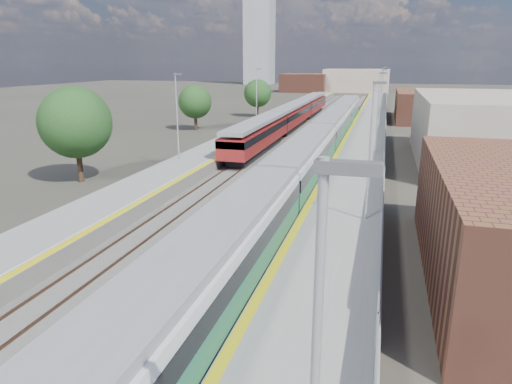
% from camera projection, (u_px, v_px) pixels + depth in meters
% --- Properties ---
extents(ground, '(320.00, 320.00, 0.00)m').
position_uv_depth(ground, '(318.00, 145.00, 53.25)').
color(ground, '#47443A').
rests_on(ground, ground).
extents(ballast_bed, '(10.50, 155.00, 0.06)m').
position_uv_depth(ballast_bed, '(302.00, 141.00, 56.14)').
color(ballast_bed, '#565451').
rests_on(ballast_bed, ground).
extents(tracks, '(8.96, 160.00, 0.17)m').
position_uv_depth(tracks, '(309.00, 138.00, 57.52)').
color(tracks, '#4C3323').
rests_on(tracks, ground).
extents(platform_right, '(4.70, 155.00, 8.52)m').
position_uv_depth(platform_right, '(365.00, 139.00, 54.05)').
color(platform_right, slate).
rests_on(platform_right, ground).
extents(platform_left, '(4.30, 155.00, 8.52)m').
position_uv_depth(platform_left, '(250.00, 135.00, 57.75)').
color(platform_left, slate).
rests_on(platform_left, ground).
extents(buildings, '(72.00, 185.50, 40.00)m').
position_uv_depth(buildings, '(301.00, 57.00, 136.99)').
color(buildings, brown).
rests_on(buildings, ground).
extents(green_train, '(2.81, 78.21, 3.09)m').
position_uv_depth(green_train, '(321.00, 139.00, 44.21)').
color(green_train, black).
rests_on(green_train, ground).
extents(red_train, '(2.71, 55.03, 3.42)m').
position_uv_depth(red_train, '(292.00, 115.00, 65.06)').
color(red_train, black).
rests_on(red_train, ground).
extents(tree_a, '(5.64, 5.64, 7.64)m').
position_uv_depth(tree_a, '(75.00, 123.00, 35.88)').
color(tree_a, '#382619').
rests_on(tree_a, ground).
extents(tree_b, '(4.66, 4.66, 6.32)m').
position_uv_depth(tree_b, '(195.00, 102.00, 63.93)').
color(tree_b, '#382619').
rests_on(tree_b, ground).
extents(tree_c, '(4.76, 4.76, 6.45)m').
position_uv_depth(tree_c, '(258.00, 93.00, 79.30)').
color(tree_c, '#382619').
rests_on(tree_c, ground).
extents(tree_d, '(4.16, 4.16, 5.63)m').
position_uv_depth(tree_d, '(489.00, 105.00, 64.09)').
color(tree_d, '#382619').
rests_on(tree_d, ground).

